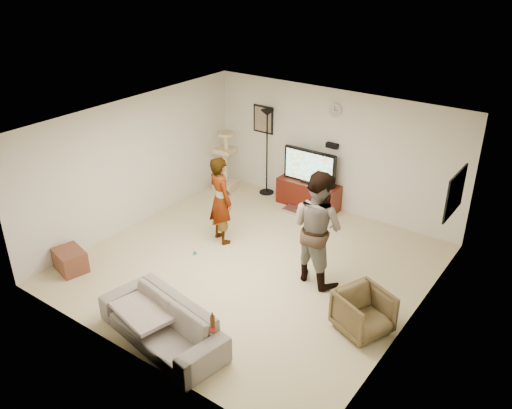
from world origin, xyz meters
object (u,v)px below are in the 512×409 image
Objects in this scene: person_right at (317,227)px; sofa at (162,323)px; tv at (310,166)px; beer_bottle at (213,324)px; side_table at (70,260)px; cat_tree at (225,161)px; person_left at (221,200)px; floor_lamp at (267,153)px; tv_stand at (308,194)px; armchair at (363,312)px.

person_right reaches higher than sofa.
beer_bottle is (1.44, -4.80, -0.19)m from tv.
side_table is (-3.48, -2.19, -0.77)m from person_right.
beer_bottle is (3.37, -4.45, 0.02)m from cat_tree.
person_left is (1.35, -1.81, 0.13)m from cat_tree.
sofa is at bearing -61.29° from cat_tree.
cat_tree is at bearing -154.97° from floor_lamp.
armchair is at bearing -48.31° from tv_stand.
cat_tree is at bearing 128.46° from sofa.
person_left is 3.33m from beer_bottle.
tv is 1.98m from cat_tree.
beer_bottle is at bearing -73.35° from tv_stand.
floor_lamp is 7.52× the size of beer_bottle.
armchair is (1.23, 1.81, -0.40)m from beer_bottle.
tv reaches higher than tv_stand.
beer_bottle is (-0.02, -2.56, -0.24)m from person_right.
tv is 0.71× the size of person_left.
person_left is at bearing 122.16° from sofa.
person_right is 7.65× the size of beer_bottle.
cat_tree is 0.84× the size of person_left.
tv_stand is 0.81× the size of person_left.
person_right is (2.04, -0.08, 0.13)m from person_left.
floor_lamp is 5.47m from beer_bottle.
sofa is at bearing -8.26° from side_table.
floor_lamp is at bearing -28.73° from person_right.
side_table is (-0.93, -4.48, -0.75)m from floor_lamp.
tv_stand is 0.70× the size of person_right.
floor_lamp is at bearing 74.05° from armchair.
tv is 1.67× the size of armchair.
tv is 4.68× the size of beer_bottle.
armchair is at bearing 161.27° from person_right.
sofa is (0.51, -4.80, 0.02)m from tv_stand.
tv is 4.93m from side_table.
floor_lamp is at bearing 177.64° from tv_stand.
armchair is at bearing 49.58° from sofa.
sofa is (1.09, -2.64, -0.53)m from person_left.
floor_lamp reaches higher than side_table.
side_table is (-2.02, -4.44, -0.72)m from tv.
beer_bottle is (2.02, -2.64, -0.11)m from person_left.
side_table is (-2.02, -4.44, -0.09)m from tv_stand.
person_right reaches higher than cat_tree.
person_right is at bearing 81.11° from armchair.
person_right is at bearing 89.52° from beer_bottle.
floor_lamp reaches higher than beer_bottle.
armchair is (1.21, -0.75, -0.64)m from person_right.
beer_bottle reaches higher than sofa.
person_right reaches higher than side_table.
beer_bottle is at bearing 102.68° from person_right.
floor_lamp is 1.36× the size of cat_tree.
side_table is at bearing 80.43° from person_left.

